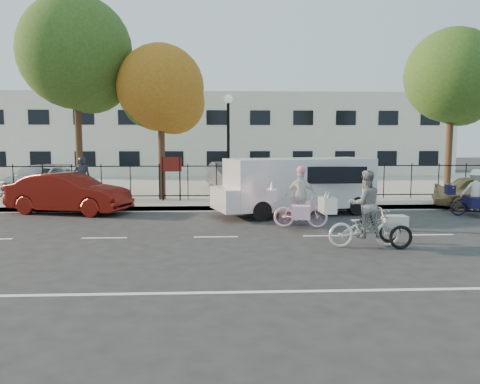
{
  "coord_description": "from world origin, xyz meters",
  "views": [
    {
      "loc": [
        0.06,
        -12.5,
        2.6
      ],
      "look_at": [
        0.71,
        1.2,
        1.1
      ],
      "focal_mm": 35.0,
      "sensor_mm": 36.0,
      "label": 1
    }
  ],
  "objects": [
    {
      "name": "tree_mid",
      "position": [
        -2.15,
        7.36,
        4.61
      ],
      "size": [
        3.62,
        3.6,
        6.59
      ],
      "color": "#442D1D",
      "rests_on": "ground"
    },
    {
      "name": "unicorn_bike",
      "position": [
        2.51,
        1.28,
        0.69
      ],
      "size": [
        1.89,
        1.34,
        1.87
      ],
      "rotation": [
        0.0,
        0.0,
        1.41
      ],
      "color": "#F5BBD4",
      "rests_on": "ground"
    },
    {
      "name": "tree_west",
      "position": [
        -5.66,
        7.73,
        6.02
      ],
      "size": [
        4.69,
        4.69,
        8.6
      ],
      "color": "#442D1D",
      "rests_on": "ground"
    },
    {
      "name": "lamppost",
      "position": [
        0.5,
        6.8,
        3.11
      ],
      "size": [
        0.36,
        0.36,
        4.33
      ],
      "color": "black",
      "rests_on": "sidewalk"
    },
    {
      "name": "road_markings",
      "position": [
        0.0,
        0.0,
        0.01
      ],
      "size": [
        60.0,
        9.52,
        0.01
      ],
      "primitive_type": null,
      "color": "silver",
      "rests_on": "ground"
    },
    {
      "name": "lot_car_b",
      "position": [
        -8.4,
        10.63,
        0.75
      ],
      "size": [
        3.2,
        4.73,
        1.2
      ],
      "primitive_type": "imported",
      "rotation": [
        0.0,
        0.0,
        -0.3
      ],
      "color": "silver",
      "rests_on": "parking_lot"
    },
    {
      "name": "red_sedan",
      "position": [
        -5.3,
        4.5,
        0.72
      ],
      "size": [
        4.64,
        2.68,
        1.44
      ],
      "primitive_type": "imported",
      "rotation": [
        0.0,
        0.0,
        1.29
      ],
      "color": "#62100B",
      "rests_on": "ground"
    },
    {
      "name": "sidewalk",
      "position": [
        0.0,
        6.1,
        0.07
      ],
      "size": [
        60.0,
        2.2,
        0.15
      ],
      "primitive_type": "cube",
      "color": "#A8A399",
      "rests_on": "ground"
    },
    {
      "name": "lot_car_d",
      "position": [
        2.9,
        11.06,
        0.77
      ],
      "size": [
        1.53,
        3.69,
        1.25
      ],
      "primitive_type": "imported",
      "rotation": [
        0.0,
        0.0,
        0.02
      ],
      "color": "#93949A",
      "rests_on": "parking_lot"
    },
    {
      "name": "building",
      "position": [
        0.0,
        25.0,
        3.0
      ],
      "size": [
        34.0,
        10.0,
        6.0
      ],
      "primitive_type": "cube",
      "color": "silver",
      "rests_on": "ground"
    },
    {
      "name": "tree_east",
      "position": [
        10.41,
        7.8,
        5.22
      ],
      "size": [
        4.07,
        4.07,
        7.46
      ],
      "color": "#442D1D",
      "rests_on": "ground"
    },
    {
      "name": "parking_lot",
      "position": [
        0.0,
        15.0,
        0.07
      ],
      "size": [
        60.0,
        15.6,
        0.15
      ],
      "primitive_type": "cube",
      "color": "#A8A399",
      "rests_on": "ground"
    },
    {
      "name": "lot_car_a",
      "position": [
        -8.86,
        10.73,
        0.79
      ],
      "size": [
        2.69,
        4.66,
        1.27
      ],
      "primitive_type": "imported",
      "rotation": [
        0.0,
        0.0,
        -0.22
      ],
      "color": "#A2A4AA",
      "rests_on": "parking_lot"
    },
    {
      "name": "pedestrian",
      "position": [
        -5.46,
        6.76,
        1.07
      ],
      "size": [
        0.74,
        0.55,
        1.84
      ],
      "primitive_type": "imported",
      "rotation": [
        0.0,
        0.0,
        3.31
      ],
      "color": "black",
      "rests_on": "sidewalk"
    },
    {
      "name": "iron_fence",
      "position": [
        0.0,
        7.2,
        0.9
      ],
      "size": [
        58.0,
        0.06,
        1.5
      ],
      "primitive_type": null,
      "color": "black",
      "rests_on": "sidewalk"
    },
    {
      "name": "lot_car_c",
      "position": [
        0.58,
        11.16,
        0.84
      ],
      "size": [
        2.33,
        4.41,
        1.38
      ],
      "primitive_type": "imported",
      "rotation": [
        0.0,
        0.0,
        0.22
      ],
      "color": "#47494E",
      "rests_on": "parking_lot"
    },
    {
      "name": "zebra_trike",
      "position": [
        3.67,
        -1.32,
        0.73
      ],
      "size": [
        2.2,
        0.85,
        1.89
      ],
      "rotation": [
        0.0,
        0.0,
        1.62
      ],
      "color": "white",
      "rests_on": "ground"
    },
    {
      "name": "street_sign",
      "position": [
        -1.85,
        6.8,
        1.42
      ],
      "size": [
        0.85,
        0.06,
        1.8
      ],
      "color": "black",
      "rests_on": "sidewalk"
    },
    {
      "name": "bull_bike",
      "position": [
        8.96,
        3.21,
        0.65
      ],
      "size": [
        1.8,
        1.27,
        1.63
      ],
      "rotation": [
        0.0,
        0.0,
        1.32
      ],
      "color": "black",
      "rests_on": "ground"
    },
    {
      "name": "curb",
      "position": [
        0.0,
        5.05,
        0.07
      ],
      "size": [
        60.0,
        0.1,
        0.15
      ],
      "primitive_type": "cube",
      "color": "#A8A399",
      "rests_on": "ground"
    },
    {
      "name": "white_van",
      "position": [
        2.85,
        3.8,
        1.1
      ],
      "size": [
        6.01,
        3.29,
        1.99
      ],
      "rotation": [
        0.0,
        0.0,
        0.29
      ],
      "color": "silver",
      "rests_on": "ground"
    },
    {
      "name": "ground",
      "position": [
        0.0,
        0.0,
        0.0
      ],
      "size": [
        120.0,
        120.0,
        0.0
      ],
      "primitive_type": "plane",
      "color": "#333334"
    }
  ]
}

